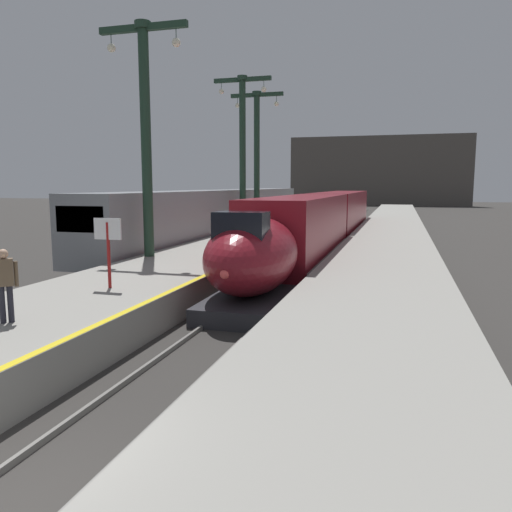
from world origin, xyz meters
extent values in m
cube|color=gray|center=(-4.05, 24.75, 0.53)|extent=(4.80, 110.00, 1.05)
cube|color=gray|center=(4.05, 24.75, 0.53)|extent=(4.80, 110.00, 1.05)
cube|color=yellow|center=(-1.77, 24.75, 1.05)|extent=(0.20, 107.80, 0.01)
cube|color=slate|center=(-0.75, 27.50, 0.06)|extent=(0.08, 110.00, 0.12)
cube|color=slate|center=(0.75, 27.50, 0.06)|extent=(0.08, 110.00, 0.12)
cube|color=slate|center=(-8.85, 27.50, 0.06)|extent=(0.08, 110.00, 0.12)
cube|color=slate|center=(-7.35, 27.50, 0.06)|extent=(0.08, 110.00, 0.12)
ellipsoid|color=maroon|center=(0.00, 11.34, 1.83)|extent=(2.78, 5.84, 2.56)
cube|color=#28282D|center=(0.00, 11.05, 0.28)|extent=(2.46, 4.97, 0.55)
cube|color=black|center=(0.00, 10.02, 2.90)|extent=(1.59, 1.00, 0.90)
sphere|color=#F24C4C|center=(0.00, 8.50, 1.68)|extent=(0.28, 0.28, 0.28)
cube|color=maroon|center=(0.00, 20.09, 2.08)|extent=(2.90, 14.00, 3.05)
cube|color=black|center=(-1.42, 20.09, 2.62)|extent=(0.04, 11.90, 0.80)
cube|color=black|center=(1.42, 20.09, 2.62)|extent=(0.04, 11.90, 0.80)
cube|color=silver|center=(0.00, 20.09, 0.80)|extent=(2.92, 13.30, 0.24)
cube|color=black|center=(0.00, 15.61, 0.28)|extent=(2.03, 2.20, 0.56)
cube|color=black|center=(0.00, 24.57, 0.28)|extent=(2.03, 2.20, 0.56)
cube|color=maroon|center=(0.00, 36.69, 2.08)|extent=(2.90, 18.00, 3.05)
cube|color=black|center=(-1.42, 36.69, 2.62)|extent=(0.04, 15.84, 0.80)
cube|color=black|center=(1.42, 36.69, 2.62)|extent=(0.04, 15.84, 0.80)
cube|color=black|center=(0.00, 30.57, 0.28)|extent=(2.03, 2.20, 0.56)
cube|color=black|center=(0.00, 42.81, 0.28)|extent=(2.03, 2.20, 0.56)
cube|color=gray|center=(-8.10, 22.40, 2.15)|extent=(2.85, 18.00, 3.30)
cube|color=black|center=(-8.10, 13.44, 2.75)|extent=(2.28, 0.08, 1.10)
cube|color=black|center=(-9.49, 22.40, 2.65)|extent=(0.04, 15.30, 0.90)
cube|color=black|center=(-6.71, 22.40, 2.65)|extent=(0.04, 15.30, 0.90)
cube|color=black|center=(-8.10, 16.64, 0.26)|extent=(2.00, 2.00, 0.52)
cube|color=black|center=(-8.10, 28.16, 0.26)|extent=(2.00, 2.00, 0.52)
cube|color=gray|center=(-8.10, 41.00, 2.15)|extent=(2.85, 18.00, 3.30)
cylinder|color=#1E3828|center=(-5.90, 15.21, 5.96)|extent=(0.44, 0.44, 9.82)
cylinder|color=#1E3828|center=(-5.90, 15.21, 10.72)|extent=(0.68, 0.68, 0.30)
cube|color=#1E3828|center=(-5.90, 15.21, 10.62)|extent=(4.00, 0.24, 0.28)
cylinder|color=#1E3828|center=(-7.40, 15.21, 10.27)|extent=(0.03, 0.03, 0.60)
sphere|color=#EFEACC|center=(-7.40, 15.21, 9.92)|extent=(0.36, 0.36, 0.36)
cylinder|color=#1E3828|center=(-4.40, 15.21, 10.27)|extent=(0.03, 0.03, 0.60)
sphere|color=#EFEACC|center=(-4.40, 15.21, 9.92)|extent=(0.36, 0.36, 0.36)
cylinder|color=#1E3828|center=(-5.90, 28.92, 6.24)|extent=(0.44, 0.44, 10.38)
cylinder|color=#1E3828|center=(-5.90, 28.92, 11.28)|extent=(0.68, 0.68, 0.30)
cube|color=#1E3828|center=(-5.90, 28.92, 11.18)|extent=(4.00, 0.24, 0.28)
cylinder|color=#1E3828|center=(-7.40, 28.92, 10.83)|extent=(0.03, 0.03, 0.60)
sphere|color=#EFEACC|center=(-7.40, 28.92, 10.48)|extent=(0.36, 0.36, 0.36)
cylinder|color=#1E3828|center=(-4.40, 28.92, 10.83)|extent=(0.03, 0.03, 0.60)
sphere|color=#EFEACC|center=(-4.40, 28.92, 10.48)|extent=(0.36, 0.36, 0.36)
cylinder|color=#1E3828|center=(-5.90, 32.48, 6.03)|extent=(0.44, 0.44, 9.97)
cylinder|color=#1E3828|center=(-5.90, 32.48, 10.87)|extent=(0.68, 0.68, 0.30)
cube|color=#1E3828|center=(-5.90, 32.48, 10.77)|extent=(4.00, 0.24, 0.28)
cylinder|color=#1E3828|center=(-7.40, 32.48, 10.42)|extent=(0.03, 0.03, 0.60)
sphere|color=#EFEACC|center=(-7.40, 32.48, 10.07)|extent=(0.36, 0.36, 0.36)
cylinder|color=#1E3828|center=(-4.40, 32.48, 10.42)|extent=(0.03, 0.03, 0.60)
sphere|color=#EFEACC|center=(-4.40, 32.48, 10.07)|extent=(0.36, 0.36, 0.36)
cylinder|color=#23232D|center=(-3.90, 4.46, 1.48)|extent=(0.13, 0.13, 0.85)
cylinder|color=#23232D|center=(-3.78, 4.57, 1.48)|extent=(0.13, 0.13, 0.85)
cube|color=brown|center=(-3.84, 4.52, 2.21)|extent=(0.43, 0.42, 0.62)
cylinder|color=brown|center=(-3.66, 4.68, 2.16)|extent=(0.09, 0.09, 0.58)
sphere|color=tan|center=(-3.84, 4.52, 2.63)|extent=(0.22, 0.22, 0.22)
cylinder|color=maroon|center=(-3.76, 8.62, 2.05)|extent=(0.10, 0.10, 2.00)
cube|color=white|center=(-3.76, 8.62, 2.85)|extent=(0.90, 0.06, 0.64)
cube|color=#4C4742|center=(0.00, 102.00, 7.00)|extent=(36.00, 2.00, 14.00)
camera|label=1|loc=(4.68, -4.65, 4.16)|focal=35.42mm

